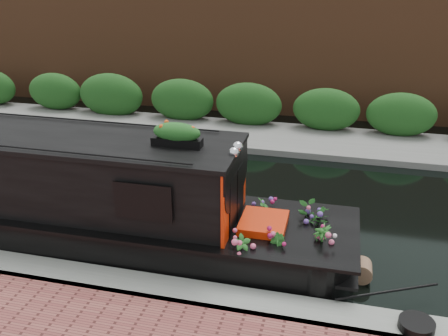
# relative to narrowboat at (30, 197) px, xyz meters

# --- Properties ---
(ground) EXTENTS (80.00, 80.00, 0.00)m
(ground) POSITION_rel_narrowboat_xyz_m (2.67, 2.01, -0.78)
(ground) COLOR black
(ground) RESTS_ON ground
(near_bank_coping) EXTENTS (40.00, 0.60, 0.50)m
(near_bank_coping) POSITION_rel_narrowboat_xyz_m (2.67, -1.29, -0.78)
(near_bank_coping) COLOR gray
(near_bank_coping) RESTS_ON ground
(far_bank_path) EXTENTS (40.00, 2.40, 0.34)m
(far_bank_path) POSITION_rel_narrowboat_xyz_m (2.67, 6.21, -0.78)
(far_bank_path) COLOR slate
(far_bank_path) RESTS_ON ground
(far_hedge) EXTENTS (40.00, 1.10, 2.80)m
(far_hedge) POSITION_rel_narrowboat_xyz_m (2.67, 7.11, -0.78)
(far_hedge) COLOR #1B4718
(far_hedge) RESTS_ON ground
(far_brick_wall) EXTENTS (40.00, 1.00, 8.00)m
(far_brick_wall) POSITION_rel_narrowboat_xyz_m (2.67, 9.21, -0.78)
(far_brick_wall) COLOR brown
(far_brick_wall) RESTS_ON ground
(narrowboat) EXTENTS (11.16, 2.06, 2.62)m
(narrowboat) POSITION_rel_narrowboat_xyz_m (0.00, 0.00, 0.00)
(narrowboat) COLOR black
(narrowboat) RESTS_ON ground
(rope_fender) EXTENTS (0.34, 0.35, 0.34)m
(rope_fender) POSITION_rel_narrowboat_xyz_m (5.92, -0.00, -0.61)
(rope_fender) COLOR #835F45
(rope_fender) RESTS_ON ground
(coiled_mooring_rope) EXTENTS (0.47, 0.47, 0.12)m
(coiled_mooring_rope) POSITION_rel_narrowboat_xyz_m (6.60, -1.33, -0.47)
(coiled_mooring_rope) COLOR black
(coiled_mooring_rope) RESTS_ON near_bank_coping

